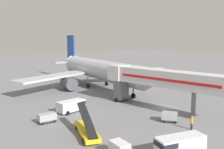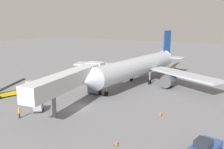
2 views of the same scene
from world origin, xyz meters
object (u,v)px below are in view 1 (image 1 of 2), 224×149
(ground_crew_worker_foreground, at_px, (192,123))
(service_van_near_left, at_px, (72,105))
(jet_bridge, at_px, (158,79))
(service_van_far_right, at_px, (189,79))
(service_van_outer_left, at_px, (179,144))
(safety_cone_bravo, at_px, (192,91))
(baggage_cart_rear_right, at_px, (47,118))
(baggage_cart_rear_left, at_px, (119,148))
(belt_loader_truck, at_px, (87,129))
(airplane_at_gate, at_px, (98,70))
(baggage_cart_mid_center, at_px, (170,117))

(ground_crew_worker_foreground, bearing_deg, service_van_near_left, 115.69)
(jet_bridge, relative_size, ground_crew_worker_foreground, 12.47)
(service_van_far_right, distance_m, service_van_outer_left, 45.28)
(safety_cone_bravo, bearing_deg, jet_bridge, -167.73)
(baggage_cart_rear_right, xyz_separation_m, safety_cone_bravo, (33.59, -2.01, -0.39))
(service_van_outer_left, xyz_separation_m, ground_crew_worker_foreground, (7.51, 3.44, -0.20))
(baggage_cart_rear_left, bearing_deg, ground_crew_worker_foreground, -1.35)
(belt_loader_truck, bearing_deg, airplane_at_gate, 51.27)
(jet_bridge, height_order, service_van_near_left, jet_bridge)
(belt_loader_truck, bearing_deg, service_van_near_left, 70.07)
(airplane_at_gate, distance_m, jet_bridge, 22.36)
(service_van_near_left, relative_size, baggage_cart_rear_left, 2.11)
(ground_crew_worker_foreground, bearing_deg, baggage_cart_rear_right, 132.99)
(belt_loader_truck, height_order, service_van_outer_left, belt_loader_truck)
(service_van_near_left, bearing_deg, baggage_cart_rear_left, -103.82)
(jet_bridge, relative_size, safety_cone_bravo, 30.68)
(airplane_at_gate, xyz_separation_m, baggage_cart_rear_right, (-21.35, -16.66, -3.58))
(airplane_at_gate, relative_size, baggage_cart_rear_right, 16.16)
(belt_loader_truck, distance_m, baggage_cart_rear_left, 6.95)
(baggage_cart_rear_left, bearing_deg, service_van_outer_left, -36.69)
(baggage_cart_rear_left, xyz_separation_m, safety_cone_bravo, (32.25, 12.56, -0.49))
(baggage_cart_mid_center, xyz_separation_m, safety_cone_bravo, (19.45, 8.95, -0.41))
(airplane_at_gate, relative_size, baggage_cart_rear_left, 18.81)
(jet_bridge, bearing_deg, service_van_outer_left, -131.89)
(baggage_cart_rear_left, distance_m, baggage_cart_mid_center, 13.30)
(service_van_near_left, bearing_deg, belt_loader_truck, -109.93)
(service_van_outer_left, xyz_separation_m, safety_cone_bravo, (27.24, 16.29, -0.82))
(service_van_near_left, height_order, safety_cone_bravo, service_van_near_left)
(jet_bridge, height_order, service_van_far_right, jet_bridge)
(airplane_at_gate, relative_size, service_van_near_left, 8.90)
(baggage_cart_rear_left, relative_size, ground_crew_worker_foreground, 1.20)
(ground_crew_worker_foreground, bearing_deg, baggage_cart_mid_center, 85.79)
(airplane_at_gate, xyz_separation_m, baggage_cart_mid_center, (-7.21, -27.62, -3.55))
(service_van_outer_left, bearing_deg, service_van_far_right, 32.84)
(belt_loader_truck, xyz_separation_m, service_van_far_right, (42.52, 13.89, 0.34))
(ground_crew_worker_foreground, bearing_deg, airplane_at_gate, 76.62)
(ground_crew_worker_foreground, height_order, safety_cone_bravo, ground_crew_worker_foreground)
(jet_bridge, relative_size, baggage_cart_rear_right, 8.90)
(service_van_outer_left, distance_m, safety_cone_bravo, 31.75)
(baggage_cart_rear_left, height_order, safety_cone_bravo, baggage_cart_rear_left)
(service_van_far_right, bearing_deg, jet_bridge, -156.21)
(baggage_cart_rear_right, xyz_separation_m, ground_crew_worker_foreground, (13.85, -14.86, 0.23))
(jet_bridge, relative_size, service_van_near_left, 4.91)
(baggage_cart_rear_right, relative_size, ground_crew_worker_foreground, 1.40)
(baggage_cart_rear_right, bearing_deg, ground_crew_worker_foreground, -47.01)
(service_van_near_left, height_order, baggage_cart_mid_center, service_van_near_left)
(baggage_cart_rear_left, xyz_separation_m, baggage_cart_rear_right, (-1.34, 14.57, -0.10))
(baggage_cart_rear_left, bearing_deg, airplane_at_gate, 57.34)
(service_van_outer_left, bearing_deg, safety_cone_bravo, 30.89)
(jet_bridge, height_order, belt_loader_truck, jet_bridge)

